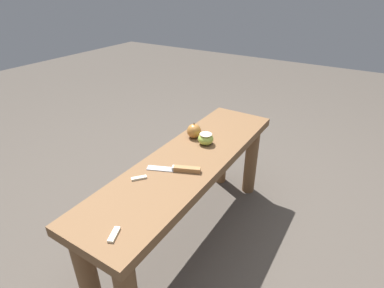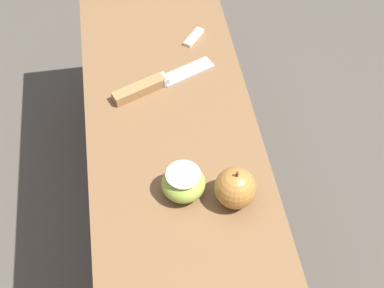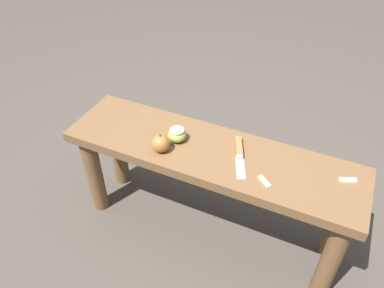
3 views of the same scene
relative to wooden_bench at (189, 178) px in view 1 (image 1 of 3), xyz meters
The scene contains 7 objects.
ground_plane 0.36m from the wooden_bench, ahead, with size 8.00×8.00×0.00m, color #4C443D.
wooden_bench is the anchor object (origin of this frame).
knife 0.16m from the wooden_bench, 165.28° to the right, with size 0.11×0.21×0.02m.
apple_whole 0.24m from the wooden_bench, 25.04° to the left, with size 0.07×0.07×0.08m.
apple_cut 0.20m from the wooden_bench, ahead, with size 0.07×0.07×0.05m.
apple_slice_near_knife 0.27m from the wooden_bench, 161.47° to the left, with size 0.06×0.05×0.01m.
apple_slice_center 0.51m from the wooden_bench, behind, with size 0.06×0.04×0.01m.
Camera 1 is at (-0.93, -0.59, 1.14)m, focal length 28.00 mm.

